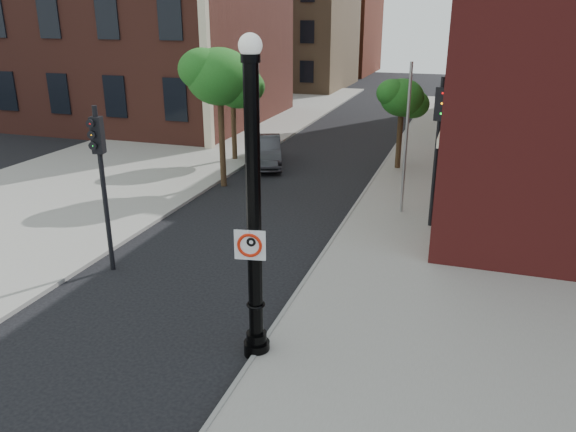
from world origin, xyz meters
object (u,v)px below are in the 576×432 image
(traffic_signal_right, at_px, (439,129))
(no_parking_sign, at_px, (250,245))
(parked_car, at_px, (265,151))
(traffic_signal_left, at_px, (100,163))
(lamppost, at_px, (254,221))

(traffic_signal_right, bearing_deg, no_parking_sign, -85.43)
(parked_car, xyz_separation_m, traffic_signal_left, (-0.07, -11.87, 2.36))
(parked_car, bearing_deg, traffic_signal_left, -111.48)
(lamppost, distance_m, traffic_signal_left, 5.87)
(lamppost, height_order, parked_car, lamppost)
(lamppost, height_order, traffic_signal_right, lamppost)
(lamppost, distance_m, parked_car, 15.51)
(traffic_signal_right, bearing_deg, parked_car, 166.05)
(lamppost, distance_m, traffic_signal_right, 8.95)
(traffic_signal_left, distance_m, traffic_signal_right, 10.02)
(lamppost, xyz_separation_m, traffic_signal_left, (-5.28, 2.56, 0.09))
(no_parking_sign, relative_size, traffic_signal_right, 0.13)
(no_parking_sign, bearing_deg, lamppost, 69.43)
(traffic_signal_right, bearing_deg, lamppost, -85.58)
(parked_car, height_order, traffic_signal_left, traffic_signal_left)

